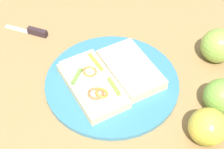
% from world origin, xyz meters
% --- Properties ---
extents(ground_plane, '(2.00, 2.00, 0.00)m').
position_xyz_m(ground_plane, '(0.00, 0.00, 0.00)').
color(ground_plane, olive).
rests_on(ground_plane, ground).
extents(plate, '(0.30, 0.30, 0.01)m').
position_xyz_m(plate, '(0.00, 0.00, 0.01)').
color(plate, teal).
rests_on(plate, ground_plane).
extents(sandwich, '(0.19, 0.19, 0.05)m').
position_xyz_m(sandwich, '(-0.04, -0.03, 0.03)').
color(sandwich, beige).
rests_on(sandwich, plate).
extents(bread_slice_side, '(0.17, 0.18, 0.02)m').
position_xyz_m(bread_slice_side, '(0.04, 0.03, 0.02)').
color(bread_slice_side, beige).
rests_on(bread_slice_side, plate).
extents(apple_1, '(0.09, 0.09, 0.07)m').
position_xyz_m(apple_1, '(0.23, -0.02, 0.04)').
color(apple_1, '#74A83E').
rests_on(apple_1, ground_plane).
extents(apple_2, '(0.11, 0.11, 0.07)m').
position_xyz_m(apple_2, '(0.21, -0.10, 0.04)').
color(apple_2, gold).
rests_on(apple_2, ground_plane).
extents(apple_3, '(0.11, 0.11, 0.08)m').
position_xyz_m(apple_3, '(0.22, 0.13, 0.04)').
color(apple_3, '#87AE43').
rests_on(apple_3, ground_plane).
extents(knife, '(0.12, 0.03, 0.02)m').
position_xyz_m(knife, '(-0.24, 0.12, 0.01)').
color(knife, silver).
rests_on(knife, ground_plane).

